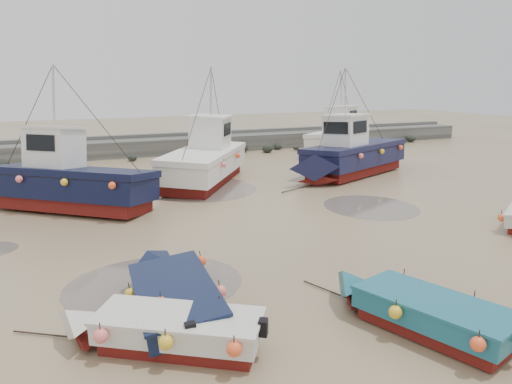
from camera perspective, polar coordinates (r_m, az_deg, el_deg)
ground at (r=17.91m, az=0.69°, el=-5.50°), size 120.00×120.00×0.00m
seawall at (r=38.43m, az=-13.22°, el=5.00°), size 60.00×4.92×1.50m
puddle_a at (r=14.51m, az=-11.52°, el=-10.26°), size 5.01×5.01×0.01m
puddle_b at (r=23.03m, az=12.98°, el=-1.66°), size 4.09×4.09×0.01m
puddle_d at (r=26.43m, az=-6.52°, el=0.44°), size 5.89×5.89×0.01m
dinghy_0 at (r=11.07m, az=-10.62°, el=-14.71°), size 5.08×3.82×1.43m
dinghy_1 at (r=12.67m, az=-9.21°, el=-11.03°), size 2.60×6.42×1.43m
dinghy_2 at (r=12.28m, az=18.23°, el=-12.28°), size 2.81×5.66×1.43m
cabin_boat_0 at (r=23.32m, az=-21.52°, el=1.30°), size 8.56×7.70×6.22m
cabin_boat_1 at (r=27.96m, az=-5.61°, el=3.85°), size 7.68×10.06×6.22m
cabin_boat_2 at (r=29.87m, az=10.69°, el=4.30°), size 10.41×6.02×6.22m
cabin_boat_3 at (r=38.56m, az=9.83°, el=6.28°), size 8.56×6.40×6.22m
person at (r=23.67m, az=-19.17°, el=-1.67°), size 0.73×0.71×1.68m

